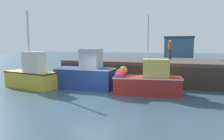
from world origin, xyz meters
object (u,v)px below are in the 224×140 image
object	(u,v)px
fishing_boat_mid	(147,81)
dockworker	(170,50)
mooring_buoy_foreground	(12,79)
fishing_boat_near_right	(86,74)
rowboat	(164,88)
fishing_boat_near_left	(31,75)

from	to	relation	value
fishing_boat_mid	dockworker	size ratio (longest dim) A/B	2.80
mooring_buoy_foreground	fishing_boat_near_right	bearing A→B (deg)	2.81
fishing_boat_mid	dockworker	distance (m)	7.58
rowboat	mooring_buoy_foreground	size ratio (longest dim) A/B	2.41
fishing_boat_near_right	rowboat	world-z (taller)	fishing_boat_near_right
dockworker	fishing_boat_mid	bearing A→B (deg)	-95.78
fishing_boat_near_left	fishing_boat_mid	distance (m)	8.26
fishing_boat_mid	dockworker	xyz separation A→B (m)	(0.74, 7.32, 1.81)
fishing_boat_near_right	mooring_buoy_foreground	world-z (taller)	fishing_boat_near_right
fishing_boat_near_right	dockworker	size ratio (longest dim) A/B	2.43
fishing_boat_near_left	mooring_buoy_foreground	xyz separation A→B (m)	(-2.66, 0.83, -0.60)
rowboat	mooring_buoy_foreground	xyz separation A→B (m)	(-11.73, -1.45, 0.14)
fishing_boat_mid	mooring_buoy_foreground	bearing A→B (deg)	-179.86
fishing_boat_mid	fishing_boat_near_left	bearing A→B (deg)	-174.01
dockworker	rowboat	bearing A→B (deg)	-88.84
fishing_boat_near_right	rowboat	xyz separation A→B (m)	(5.28, 1.13, -0.83)
fishing_boat_near_right	fishing_boat_mid	size ratio (longest dim) A/B	0.87
fishing_boat_near_right	dockworker	xyz separation A→B (m)	(5.16, 7.03, 1.64)
fishing_boat_mid	rowboat	world-z (taller)	fishing_boat_mid
dockworker	mooring_buoy_foreground	world-z (taller)	dockworker
rowboat	fishing_boat_mid	bearing A→B (deg)	-121.18
rowboat	fishing_boat_near_left	bearing A→B (deg)	-165.87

